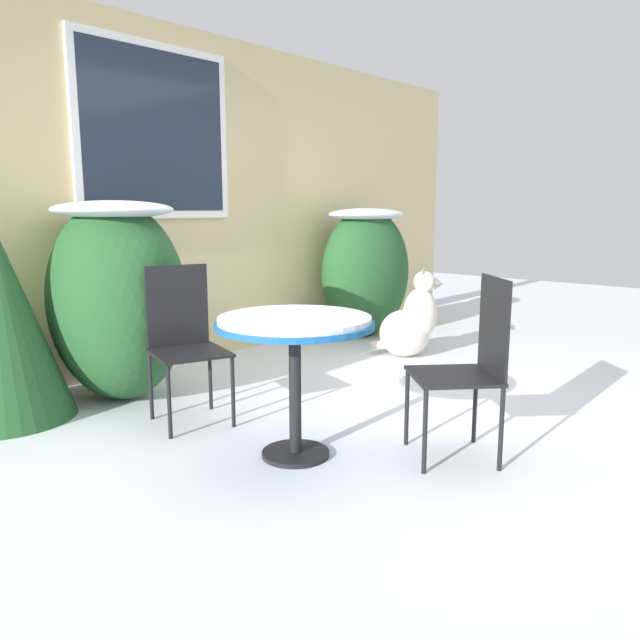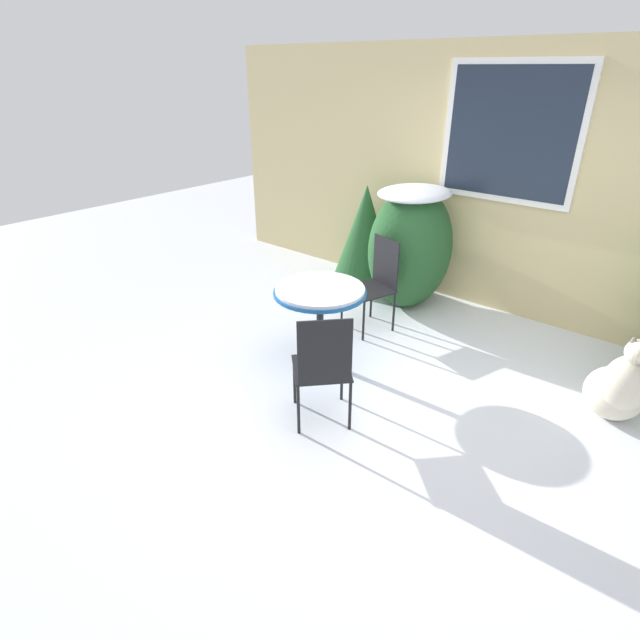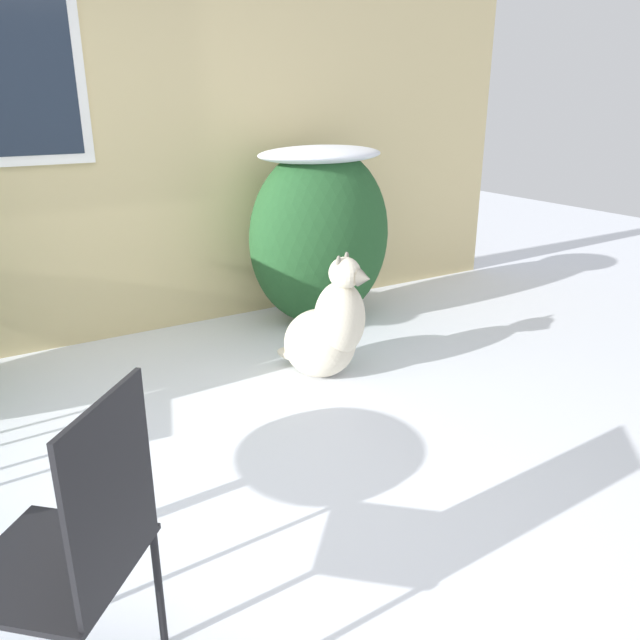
{
  "view_description": "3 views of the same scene",
  "coord_description": "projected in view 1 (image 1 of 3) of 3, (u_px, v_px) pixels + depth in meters",
  "views": [
    {
      "loc": [
        -3.11,
        -2.18,
        1.3
      ],
      "look_at": [
        0.0,
        0.6,
        0.55
      ],
      "focal_mm": 35.0,
      "sensor_mm": 36.0,
      "label": 1
    },
    {
      "loc": [
        1.74,
        -3.06,
        2.48
      ],
      "look_at": [
        -0.85,
        0.01,
        0.43
      ],
      "focal_mm": 28.0,
      "sensor_mm": 36.0,
      "label": 2
    },
    {
      "loc": [
        -0.41,
        -2.13,
        1.63
      ],
      "look_at": [
        1.42,
        0.87,
        0.36
      ],
      "focal_mm": 35.0,
      "sensor_mm": 36.0,
      "label": 3
    }
  ],
  "objects": [
    {
      "name": "house_wall",
      "position": [
        174.0,
        196.0,
        5.13
      ],
      "size": [
        8.0,
        0.1,
        2.74
      ],
      "color": "#D1BC84",
      "rests_on": "ground_plane"
    },
    {
      "name": "shrub_middle",
      "position": [
        366.0,
        269.0,
        6.35
      ],
      "size": [
        1.1,
        0.73,
        1.3
      ],
      "color": "#235128",
      "rests_on": "ground_plane"
    },
    {
      "name": "patio_table",
      "position": [
        295.0,
        336.0,
        3.21
      ],
      "size": [
        0.82,
        0.82,
        0.75
      ],
      "color": "black",
      "rests_on": "ground_plane"
    },
    {
      "name": "ground_plane",
      "position": [
        391.0,
        417.0,
        3.94
      ],
      "size": [
        16.0,
        16.0,
        0.0
      ],
      "primitive_type": "plane",
      "color": "white"
    },
    {
      "name": "patio_chair_far_side",
      "position": [
        470.0,
        361.0,
        3.22
      ],
      "size": [
        0.6,
        0.6,
        0.96
      ],
      "rotation": [
        0.0,
        0.0,
        3.96
      ],
      "color": "black",
      "rests_on": "ground_plane"
    },
    {
      "name": "patio_chair_near_table",
      "position": [
        185.0,
        338.0,
        3.81
      ],
      "size": [
        0.53,
        0.53,
        0.96
      ],
      "rotation": [
        0.0,
        0.0,
        -0.32
      ],
      "color": "black",
      "rests_on": "ground_plane"
    },
    {
      "name": "dog",
      "position": [
        411.0,
        324.0,
        5.49
      ],
      "size": [
        0.6,
        0.63,
        0.78
      ],
      "rotation": [
        0.0,
        0.0,
        0.52
      ],
      "color": "beige",
      "rests_on": "ground_plane"
    },
    {
      "name": "shrub_left",
      "position": [
        117.0,
        296.0,
        4.22
      ],
      "size": [
        0.87,
        1.06,
        1.35
      ],
      "color": "#235128",
      "rests_on": "ground_plane"
    }
  ]
}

